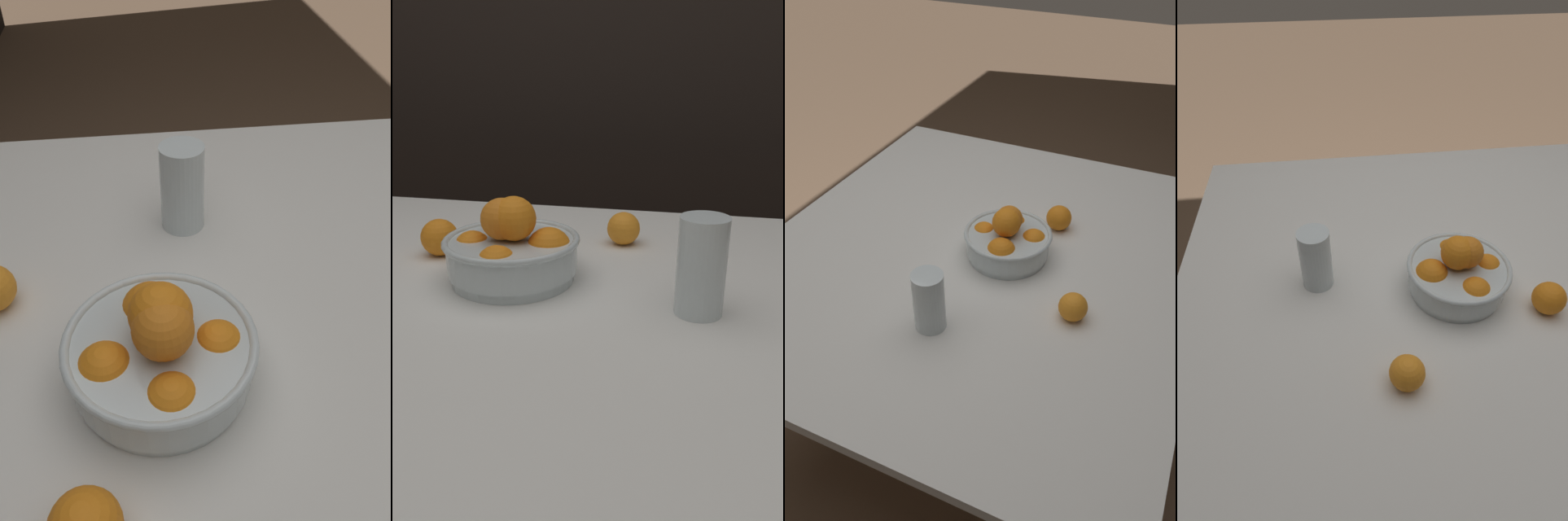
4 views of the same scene
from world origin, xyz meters
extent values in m
plane|color=brown|center=(0.00, 0.00, 0.00)|extent=(12.00, 12.00, 0.00)
cube|color=white|center=(0.00, 0.00, 0.70)|extent=(1.35, 1.20, 0.03)
cylinder|color=#936B47|center=(-0.61, -0.54, 0.34)|extent=(0.05, 0.05, 0.68)
cylinder|color=#936B47|center=(-0.61, 0.54, 0.34)|extent=(0.05, 0.05, 0.68)
cylinder|color=silver|center=(-0.01, 0.08, 0.72)|extent=(0.22, 0.22, 0.02)
cylinder|color=silver|center=(-0.01, 0.08, 0.76)|extent=(0.23, 0.23, 0.06)
torus|color=silver|center=(-0.01, 0.08, 0.79)|extent=(0.24, 0.24, 0.01)
sphere|color=orange|center=(0.06, 0.09, 0.77)|extent=(0.08, 0.08, 0.08)
sphere|color=orange|center=(-0.03, 0.15, 0.77)|extent=(0.07, 0.07, 0.07)
sphere|color=orange|center=(-0.08, 0.08, 0.77)|extent=(0.07, 0.07, 0.07)
sphere|color=orange|center=(-0.01, 0.01, 0.77)|extent=(0.07, 0.07, 0.07)
sphere|color=orange|center=(0.00, 0.08, 0.83)|extent=(0.08, 0.08, 0.08)
sphere|color=orange|center=(-0.02, 0.08, 0.83)|extent=(0.07, 0.07, 0.07)
cylinder|color=#F4A314|center=(0.32, 0.02, 0.77)|extent=(0.07, 0.07, 0.11)
cylinder|color=silver|center=(0.32, 0.02, 0.79)|extent=(0.08, 0.08, 0.16)
sphere|color=orange|center=(0.16, 0.32, 0.75)|extent=(0.07, 0.07, 0.07)
sphere|color=orange|center=(-0.20, 0.17, 0.75)|extent=(0.08, 0.08, 0.08)
camera|label=1|loc=(-0.41, 0.09, 1.27)|focal=35.00mm
camera|label=2|loc=(0.31, -0.71, 1.07)|focal=35.00mm
camera|label=3|loc=(1.05, 0.49, 1.59)|focal=35.00mm
camera|label=4|loc=(0.27, 0.73, 1.44)|focal=28.00mm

